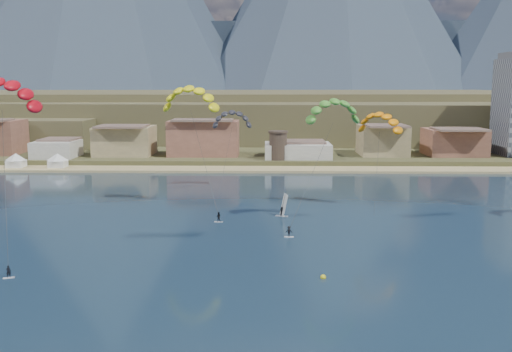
{
  "coord_description": "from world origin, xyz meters",
  "views": [
    {
      "loc": [
        1.71,
        -59.91,
        24.47
      ],
      "look_at": [
        0.0,
        32.0,
        10.0
      ],
      "focal_mm": 41.46,
      "sensor_mm": 36.0,
      "label": 1
    }
  ],
  "objects_px": {
    "kitesurfer_yellow": "(190,95)",
    "buoy": "(323,277)",
    "watchtower": "(278,145)",
    "kitesurfer_green": "(333,108)",
    "windsurfer": "(283,209)",
    "kitesurfer_red": "(1,90)"
  },
  "relations": [
    {
      "from": "kitesurfer_yellow",
      "to": "buoy",
      "type": "bearing_deg",
      "value": -63.11
    },
    {
      "from": "watchtower",
      "to": "kitesurfer_green",
      "type": "distance_m",
      "value": 73.93
    },
    {
      "from": "kitesurfer_yellow",
      "to": "buoy",
      "type": "xyz_separation_m",
      "value": [
        22.15,
        -43.68,
        -22.07
      ]
    },
    {
      "from": "windsurfer",
      "to": "kitesurfer_yellow",
      "type": "bearing_deg",
      "value": 154.5
    },
    {
      "from": "kitesurfer_green",
      "to": "watchtower",
      "type": "bearing_deg",
      "value": 96.32
    },
    {
      "from": "kitesurfer_red",
      "to": "windsurfer",
      "type": "bearing_deg",
      "value": 28.68
    },
    {
      "from": "kitesurfer_red",
      "to": "kitesurfer_yellow",
      "type": "relative_size",
      "value": 1.04
    },
    {
      "from": "windsurfer",
      "to": "buoy",
      "type": "xyz_separation_m",
      "value": [
        4.25,
        -35.15,
        -1.21
      ]
    },
    {
      "from": "kitesurfer_yellow",
      "to": "windsurfer",
      "type": "bearing_deg",
      "value": -25.5
    },
    {
      "from": "kitesurfer_yellow",
      "to": "kitesurfer_green",
      "type": "xyz_separation_m",
      "value": [
        26.25,
        -14.08,
        -1.98
      ]
    },
    {
      "from": "kitesurfer_yellow",
      "to": "watchtower",
      "type": "bearing_deg",
      "value": 72.56
    },
    {
      "from": "watchtower",
      "to": "kitesurfer_green",
      "type": "xyz_separation_m",
      "value": [
        8.0,
        -72.18,
        13.85
      ]
    },
    {
      "from": "windsurfer",
      "to": "buoy",
      "type": "height_order",
      "value": "windsurfer"
    },
    {
      "from": "kitesurfer_red",
      "to": "kitesurfer_green",
      "type": "relative_size",
      "value": 1.17
    },
    {
      "from": "kitesurfer_yellow",
      "to": "kitesurfer_red",
      "type": "bearing_deg",
      "value": -126.83
    },
    {
      "from": "watchtower",
      "to": "kitesurfer_red",
      "type": "relative_size",
      "value": 0.31
    },
    {
      "from": "watchtower",
      "to": "kitesurfer_yellow",
      "type": "bearing_deg",
      "value": -107.44
    },
    {
      "from": "buoy",
      "to": "windsurfer",
      "type": "bearing_deg",
      "value": 96.89
    },
    {
      "from": "watchtower",
      "to": "kitesurfer_red",
      "type": "bearing_deg",
      "value": -114.96
    },
    {
      "from": "kitesurfer_red",
      "to": "kitesurfer_green",
      "type": "xyz_separation_m",
      "value": [
        49.5,
        16.97,
        -3.31
      ]
    },
    {
      "from": "watchtower",
      "to": "kitesurfer_yellow",
      "type": "distance_m",
      "value": 62.93
    },
    {
      "from": "watchtower",
      "to": "windsurfer",
      "type": "distance_m",
      "value": 66.83
    }
  ]
}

